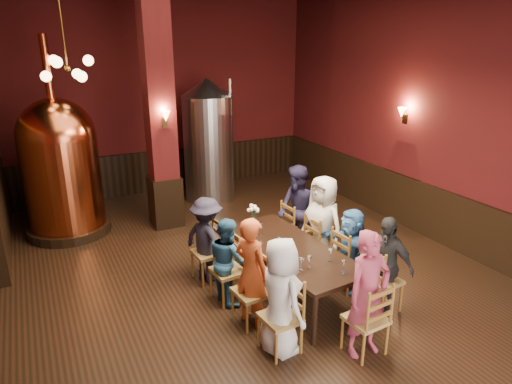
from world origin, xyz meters
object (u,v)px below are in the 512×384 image
dining_table (290,251)px  steel_vessel (209,140)px  copper_kettle (61,166)px  person_1 (251,272)px  person_0 (281,297)px  rose_vase (254,211)px  person_2 (228,260)px

dining_table → steel_vessel: steel_vessel is taller
dining_table → copper_kettle: bearing=120.3°
dining_table → person_1: (-0.82, -0.39, 0.06)m
person_0 → rose_vase: bearing=-22.8°
copper_kettle → person_2: bearing=-63.4°
steel_vessel → person_1: bearing=-105.3°
person_1 → person_2: size_ratio=1.19×
dining_table → person_0: (-0.77, -1.06, 0.05)m
dining_table → person_1: person_1 is taller
copper_kettle → rose_vase: (2.58, -2.86, -0.36)m
person_2 → steel_vessel: bearing=-21.9°
person_0 → steel_vessel: size_ratio=0.53×
steel_vessel → rose_vase: 3.54m
dining_table → person_2: size_ratio=1.97×
person_2 → rose_vase: bearing=-50.6°
person_2 → copper_kettle: 4.07m
person_0 → copper_kettle: bearing=16.6°
person_0 → person_2: person_0 is taller
copper_kettle → rose_vase: bearing=-47.9°
person_1 → person_0: bearing=164.2°
dining_table → steel_vessel: size_ratio=0.90×
person_0 → person_2: (-0.10, 1.33, -0.11)m
person_2 → rose_vase: 1.12m
person_2 → copper_kettle: bearing=22.8°
person_1 → rose_vase: 1.59m
steel_vessel → person_0: bearing=-103.0°
person_0 → rose_vase: size_ratio=4.39×
person_1 → copper_kettle: 4.67m
steel_vessel → rose_vase: bearing=-99.8°
copper_kettle → dining_table: bearing=-55.3°
dining_table → person_0: bearing=-130.4°
dining_table → person_0: person_0 is taller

